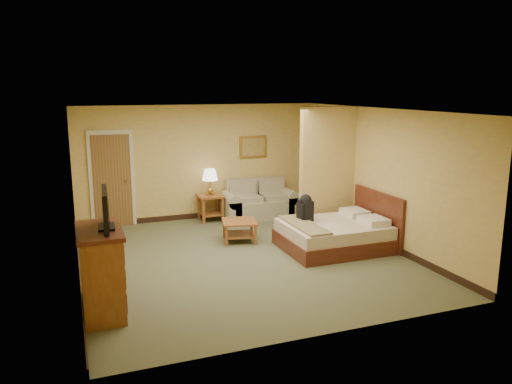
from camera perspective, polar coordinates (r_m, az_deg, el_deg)
name	(u,v)px	position (r m, az deg, el deg)	size (l,w,h in m)	color
floor	(243,258)	(8.95, -1.48, -7.55)	(6.00, 6.00, 0.00)	#565A3A
ceiling	(242,110)	(8.45, -1.57, 9.32)	(6.00, 6.00, 0.00)	white
back_wall	(200,162)	(11.44, -6.44, 3.38)	(5.50, 0.02, 2.60)	tan
left_wall	(74,199)	(8.15, -20.11, -0.72)	(0.02, 6.00, 2.60)	tan
right_wall	(378,177)	(9.83, 13.81, 1.72)	(0.02, 6.00, 2.60)	tan
partition	(327,171)	(10.30, 8.16, 2.39)	(1.20, 0.15, 2.60)	tan
door	(112,180)	(11.14, -16.13, 1.37)	(0.94, 0.16, 2.10)	beige
baseboard	(201,215)	(11.68, -6.29, -2.65)	(5.50, 0.02, 0.12)	black
loveseat	(259,205)	(11.61, 0.36, -1.51)	(1.74, 0.81, 0.88)	tan
side_table	(210,204)	(11.31, -5.23, -1.35)	(0.55, 0.55, 0.60)	brown
table_lamp	(210,175)	(11.18, -5.29, 1.90)	(0.36, 0.36, 0.59)	#A2833B
coffee_table	(239,227)	(9.80, -1.92, -3.97)	(0.78, 0.78, 0.42)	brown
wall_picture	(253,147)	(11.75, -0.33, 5.16)	(0.67, 0.04, 0.52)	#B78E3F
dresser	(101,271)	(6.99, -17.25, -8.63)	(0.58, 1.10, 1.17)	brown
tv	(105,210)	(6.75, -16.83, -1.99)	(0.23, 0.84, 0.51)	black
bed	(337,234)	(9.50, 9.20, -4.76)	(1.92, 1.59, 1.03)	#4A1C11
backpack	(306,207)	(9.45, 5.69, -1.69)	(0.23, 0.31, 0.50)	black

